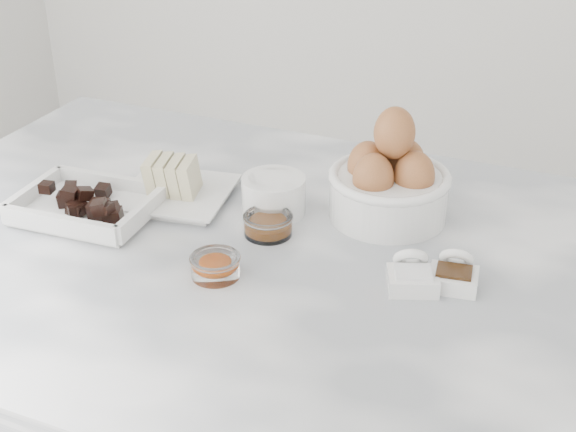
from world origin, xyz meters
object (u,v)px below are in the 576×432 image
at_px(chocolate_dish, 86,202).
at_px(sugar_ramekin, 274,194).
at_px(honey_bowl, 268,224).
at_px(zest_bowl, 215,265).
at_px(butter_plate, 175,185).
at_px(salt_spoon, 412,275).
at_px(vanilla_spoon, 454,274).
at_px(egg_bowl, 389,182).

height_order(chocolate_dish, sugar_ramekin, sugar_ramekin).
bearing_deg(honey_bowl, zest_bowl, -98.10).
xyz_separation_m(butter_plate, zest_bowl, (0.16, -0.17, -0.01)).
bearing_deg(salt_spoon, vanilla_spoon, 26.45).
bearing_deg(egg_bowl, chocolate_dish, -157.29).
height_order(zest_bowl, salt_spoon, salt_spoon).
xyz_separation_m(sugar_ramekin, vanilla_spoon, (0.29, -0.09, -0.02)).
bearing_deg(sugar_ramekin, butter_plate, -172.89).
distance_m(chocolate_dish, sugar_ramekin, 0.28).
bearing_deg(honey_bowl, vanilla_spoon, -4.95).
relative_size(butter_plate, sugar_ramekin, 1.95).
height_order(honey_bowl, salt_spoon, salt_spoon).
bearing_deg(zest_bowl, chocolate_dish, 164.04).
bearing_deg(chocolate_dish, zest_bowl, -15.96).
relative_size(chocolate_dish, butter_plate, 1.12).
bearing_deg(zest_bowl, egg_bowl, 57.00).
distance_m(honey_bowl, zest_bowl, 0.13).
height_order(zest_bowl, vanilla_spoon, vanilla_spoon).
distance_m(sugar_ramekin, egg_bowl, 0.17).
bearing_deg(chocolate_dish, salt_spoon, 0.72).
bearing_deg(egg_bowl, vanilla_spoon, -47.15).
xyz_separation_m(sugar_ramekin, salt_spoon, (0.24, -0.11, -0.01)).
xyz_separation_m(chocolate_dish, butter_plate, (0.09, 0.10, 0.00)).
height_order(sugar_ramekin, vanilla_spoon, sugar_ramekin).
distance_m(chocolate_dish, egg_bowl, 0.45).
relative_size(chocolate_dish, sugar_ramekin, 2.19).
distance_m(honey_bowl, salt_spoon, 0.23).
xyz_separation_m(sugar_ramekin, honey_bowl, (0.02, -0.06, -0.01)).
xyz_separation_m(chocolate_dish, sugar_ramekin, (0.25, 0.12, 0.01)).
distance_m(chocolate_dish, honey_bowl, 0.28).
relative_size(butter_plate, honey_bowl, 2.56).
height_order(sugar_ramekin, zest_bowl, sugar_ramekin).
height_order(chocolate_dish, butter_plate, butter_plate).
bearing_deg(egg_bowl, salt_spoon, -63.51).
bearing_deg(butter_plate, sugar_ramekin, 7.11).
height_order(egg_bowl, salt_spoon, egg_bowl).
bearing_deg(vanilla_spoon, chocolate_dish, -176.79).
relative_size(chocolate_dish, salt_spoon, 2.27).
bearing_deg(butter_plate, chocolate_dish, -133.66).
distance_m(chocolate_dish, zest_bowl, 0.26).
bearing_deg(salt_spoon, zest_bowl, -161.99).
xyz_separation_m(honey_bowl, vanilla_spoon, (0.27, -0.02, -0.00)).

